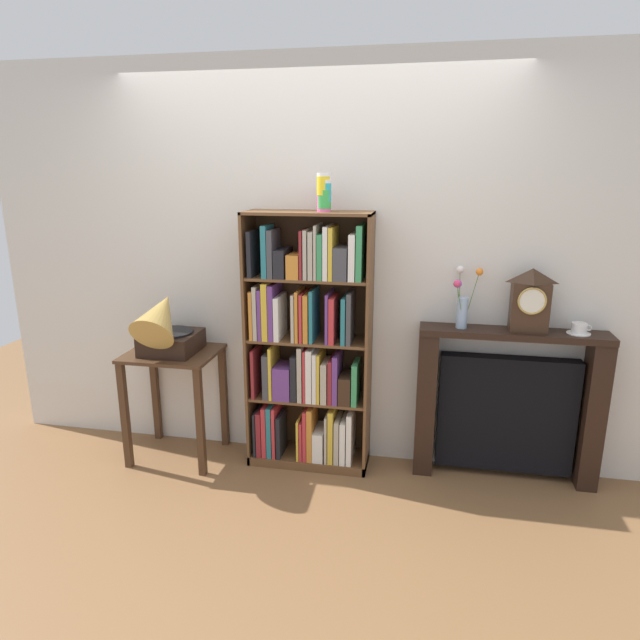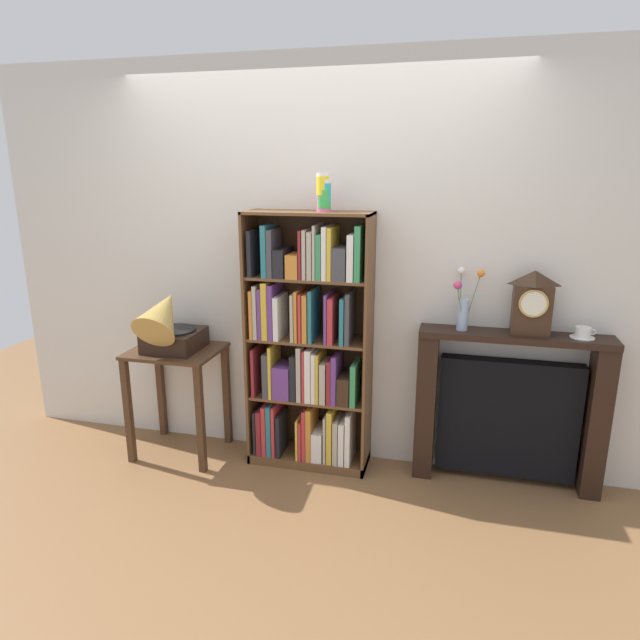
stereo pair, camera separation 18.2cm
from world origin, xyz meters
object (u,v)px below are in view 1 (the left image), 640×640
object	(u,v)px
cup_stack	(324,193)
bookshelf	(308,352)
mantel_clock	(530,300)
gramophone	(165,326)
flower_vase	(462,302)
fireplace_mantel	(507,406)
side_table_left	(174,379)
teacup_with_saucer	(579,329)

from	to	relation	value
cup_stack	bookshelf	bearing A→B (deg)	172.66
mantel_clock	gramophone	bearing A→B (deg)	-174.56
mantel_clock	flower_vase	world-z (taller)	mantel_clock
gramophone	flower_vase	size ratio (longest dim) A/B	1.38
fireplace_mantel	side_table_left	bearing A→B (deg)	-175.91
bookshelf	cup_stack	bearing A→B (deg)	-7.34
bookshelf	teacup_with_saucer	size ratio (longest dim) A/B	12.08
fireplace_mantel	mantel_clock	xyz separation A→B (m)	(0.07, -0.02, 0.69)
side_table_left	flower_vase	world-z (taller)	flower_vase
bookshelf	side_table_left	size ratio (longest dim) A/B	2.22
side_table_left	gramophone	size ratio (longest dim) A/B	1.47
gramophone	flower_vase	distance (m)	1.86
bookshelf	gramophone	distance (m)	0.93
gramophone	teacup_with_saucer	world-z (taller)	gramophone
bookshelf	teacup_with_saucer	distance (m)	1.64
gramophone	mantel_clock	size ratio (longest dim) A/B	1.35
bookshelf	teacup_with_saucer	world-z (taller)	bookshelf
flower_vase	cup_stack	bearing A→B (deg)	-175.17
side_table_left	fireplace_mantel	distance (m)	2.16
side_table_left	mantel_clock	size ratio (longest dim) A/B	1.98
flower_vase	bookshelf	bearing A→B (deg)	-176.55
cup_stack	gramophone	xyz separation A→B (m)	(-1.00, -0.15, -0.83)
flower_vase	fireplace_mantel	bearing A→B (deg)	2.17
side_table_left	teacup_with_saucer	world-z (taller)	teacup_with_saucer
cup_stack	mantel_clock	distance (m)	1.37
mantel_clock	teacup_with_saucer	world-z (taller)	mantel_clock
gramophone	fireplace_mantel	size ratio (longest dim) A/B	0.46
cup_stack	gramophone	world-z (taller)	cup_stack
flower_vase	teacup_with_saucer	bearing A→B (deg)	-0.49
cup_stack	flower_vase	distance (m)	1.06
bookshelf	flower_vase	size ratio (longest dim) A/B	4.51
flower_vase	teacup_with_saucer	size ratio (longest dim) A/B	2.68
cup_stack	fireplace_mantel	xyz separation A→B (m)	(1.15, 0.08, -1.30)
gramophone	teacup_with_saucer	size ratio (longest dim) A/B	3.71
gramophone	flower_vase	world-z (taller)	flower_vase
side_table_left	gramophone	xyz separation A→B (m)	(0.00, -0.08, 0.39)
bookshelf	gramophone	bearing A→B (deg)	-169.63
flower_vase	mantel_clock	bearing A→B (deg)	-1.29
bookshelf	cup_stack	size ratio (longest dim) A/B	7.47
fireplace_mantel	mantel_clock	size ratio (longest dim) A/B	2.94
cup_stack	fireplace_mantel	distance (m)	1.74
mantel_clock	teacup_with_saucer	xyz separation A→B (m)	(0.29, 0.00, -0.16)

